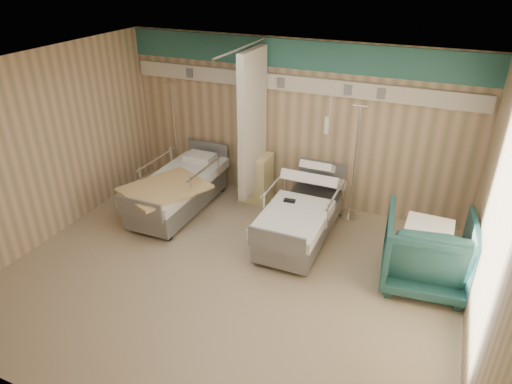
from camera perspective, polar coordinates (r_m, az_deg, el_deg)
ground at (r=6.43m, az=-3.35°, el=-10.36°), size 6.00×5.00×0.00m
room_walls at (r=5.70m, az=-3.00°, el=6.10°), size 6.04×5.04×2.82m
bed_right at (r=7.06m, az=5.68°, el=-3.52°), size 1.00×2.16×0.63m
bed_left at (r=7.90m, az=-9.63°, el=-0.19°), size 1.00×2.16×0.63m
bedside_cabinet at (r=8.10m, az=-0.00°, el=1.85°), size 0.50×0.48×0.85m
visitor_armchair at (r=6.41m, az=20.62°, el=-6.90°), size 1.21×1.23×1.02m
waffle_blanket at (r=6.13m, az=21.17°, el=-2.66°), size 0.59×0.53×0.07m
iv_stand_right at (r=7.71m, az=11.75°, el=-0.43°), size 0.35×0.35×1.94m
iv_stand_left at (r=8.86m, az=-9.72°, el=3.60°), size 0.35×0.35×1.94m
call_remote at (r=6.89m, az=4.21°, el=-1.09°), size 0.18×0.10×0.04m
tan_blanket at (r=7.38m, az=-11.33°, el=0.49°), size 1.41×1.53×0.04m
toiletry_bag at (r=7.89m, az=-0.11°, el=4.94°), size 0.23×0.19×0.11m
white_cup at (r=8.00m, az=-1.17°, el=5.38°), size 0.11×0.11×0.13m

